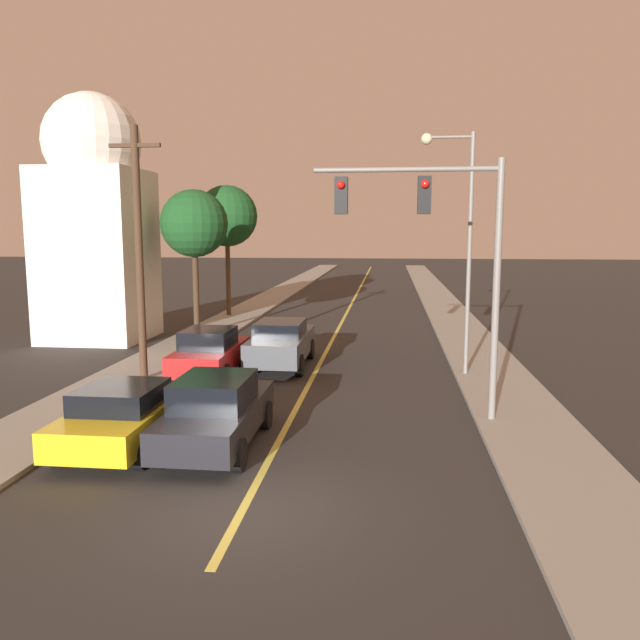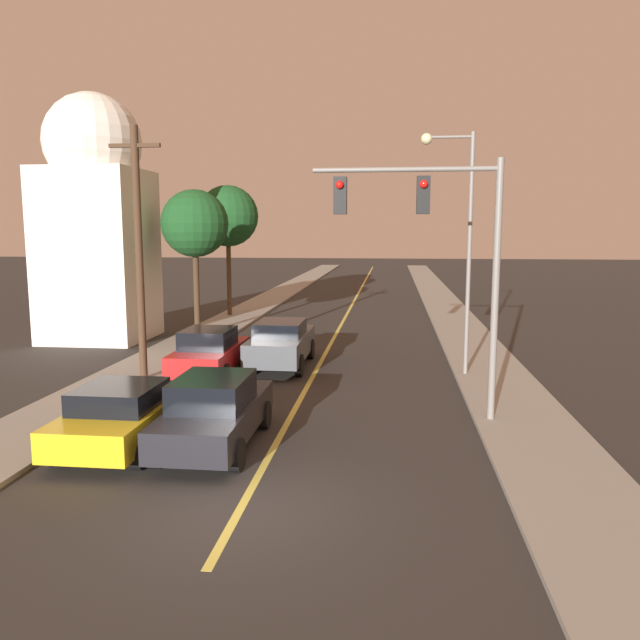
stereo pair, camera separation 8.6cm
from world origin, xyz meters
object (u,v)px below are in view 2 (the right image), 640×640
tree_left_far (228,216)px  domed_building_left (96,217)px  car_outer_lane_second (210,352)px  utility_pole_left (139,250)px  tree_left_near (195,224)px  car_near_lane_front (215,411)px  traffic_signal_mast (437,236)px  streetlamp_right (459,224)px  car_outer_lane_front (123,415)px  car_near_lane_second (281,343)px

tree_left_far → domed_building_left: bearing=-115.9°
car_outer_lane_second → utility_pole_left: (-1.90, -0.89, 3.35)m
tree_left_near → car_outer_lane_second: bearing=-69.5°
car_near_lane_front → tree_left_far: bearing=103.9°
traffic_signal_mast → streetlamp_right: bearing=78.6°
traffic_signal_mast → tree_left_far: 20.96m
utility_pole_left → domed_building_left: 9.06m
car_outer_lane_front → tree_left_near: size_ratio=0.64×
streetlamp_right → tree_left_far: size_ratio=1.08×
streetlamp_right → utility_pole_left: utility_pole_left is taller
domed_building_left → traffic_signal_mast: bearing=-37.4°
car_outer_lane_second → tree_left_near: (-2.77, 7.41, 4.24)m
car_near_lane_front → car_outer_lane_second: size_ratio=1.08×
car_near_lane_front → car_outer_lane_front: bearing=-174.5°
car_near_lane_front → car_near_lane_second: bearing=90.0°
car_near_lane_second → tree_left_near: (-4.81, 5.56, 4.20)m
car_outer_lane_front → car_outer_lane_second: bearing=90.0°
car_near_lane_second → streetlamp_right: (5.94, -0.80, 4.14)m
car_outer_lane_front → car_outer_lane_second: (-0.00, 6.68, 0.10)m
car_outer_lane_second → traffic_signal_mast: traffic_signal_mast is taller
car_near_lane_front → traffic_signal_mast: traffic_signal_mast is taller
traffic_signal_mast → tree_left_near: 15.01m
car_near_lane_front → tree_left_near: (-4.81, 13.89, 4.25)m
utility_pole_left → domed_building_left: bearing=123.7°
car_outer_lane_front → utility_pole_left: (-1.90, 5.80, 3.45)m
utility_pole_left → tree_left_far: 15.34m
car_near_lane_second → car_outer_lane_front: bearing=-103.5°
utility_pole_left → domed_building_left: domed_building_left is taller
car_outer_lane_front → domed_building_left: bearing=117.4°
car_near_lane_second → tree_left_near: 8.47m
car_near_lane_front → car_outer_lane_front: (-2.05, -0.20, -0.08)m
traffic_signal_mast → tree_left_near: tree_left_near is taller
car_near_lane_second → domed_building_left: size_ratio=0.44×
car_outer_lane_second → streetlamp_right: (7.99, 1.05, 4.17)m
tree_left_far → car_outer_lane_second: bearing=-77.8°
car_near_lane_front → tree_left_near: tree_left_near is taller
car_near_lane_second → tree_left_near: bearing=130.9°
streetlamp_right → utility_pole_left: 10.11m
car_near_lane_front → utility_pole_left: 7.64m
car_near_lane_second → traffic_signal_mast: (4.92, -5.86, 3.79)m
utility_pole_left → car_near_lane_second: bearing=34.7°
car_near_lane_second → domed_building_left: bearing=152.1°
streetlamp_right → tree_left_near: bearing=149.4°
car_outer_lane_second → car_near_lane_front: bearing=-72.5°
car_outer_lane_second → domed_building_left: (-6.88, 6.58, 4.55)m
car_outer_lane_front → tree_left_far: (-3.11, 21.03, 4.82)m
car_near_lane_second → traffic_signal_mast: 8.54m
car_near_lane_second → car_outer_lane_second: size_ratio=1.13×
domed_building_left → car_near_lane_front: bearing=-55.7°
car_outer_lane_second → traffic_signal_mast: size_ratio=0.65×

